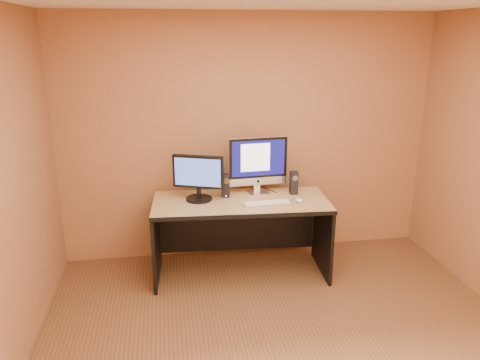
% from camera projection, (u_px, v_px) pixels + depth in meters
% --- Properties ---
extents(walls, '(4.00, 4.00, 2.60)m').
position_uv_depth(walls, '(300.00, 202.00, 3.13)').
color(walls, '#965E3C').
rests_on(walls, ground).
extents(desk, '(1.77, 0.86, 0.80)m').
position_uv_depth(desk, '(241.00, 238.00, 4.73)').
color(desk, tan).
rests_on(desk, ground).
extents(imac, '(0.63, 0.27, 0.59)m').
position_uv_depth(imac, '(259.00, 165.00, 4.75)').
color(imac, silver).
rests_on(imac, desk).
extents(second_monitor, '(0.58, 0.42, 0.45)m').
position_uv_depth(second_monitor, '(198.00, 178.00, 4.57)').
color(second_monitor, black).
rests_on(second_monitor, desk).
extents(speaker_left, '(0.07, 0.08, 0.24)m').
position_uv_depth(speaker_left, '(226.00, 185.00, 4.69)').
color(speaker_left, black).
rests_on(speaker_left, desk).
extents(speaker_right, '(0.08, 0.08, 0.24)m').
position_uv_depth(speaker_right, '(294.00, 183.00, 4.78)').
color(speaker_right, black).
rests_on(speaker_right, desk).
extents(keyboard, '(0.47, 0.15, 0.02)m').
position_uv_depth(keyboard, '(267.00, 203.00, 4.52)').
color(keyboard, silver).
rests_on(keyboard, desk).
extents(mouse, '(0.07, 0.11, 0.04)m').
position_uv_depth(mouse, '(299.00, 200.00, 4.58)').
color(mouse, white).
rests_on(mouse, desk).
extents(cable_a, '(0.12, 0.22, 0.01)m').
position_uv_depth(cable_a, '(269.00, 190.00, 4.92)').
color(cable_a, black).
rests_on(cable_a, desk).
extents(cable_b, '(0.12, 0.16, 0.01)m').
position_uv_depth(cable_b, '(262.00, 190.00, 4.90)').
color(cable_b, black).
rests_on(cable_b, desk).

